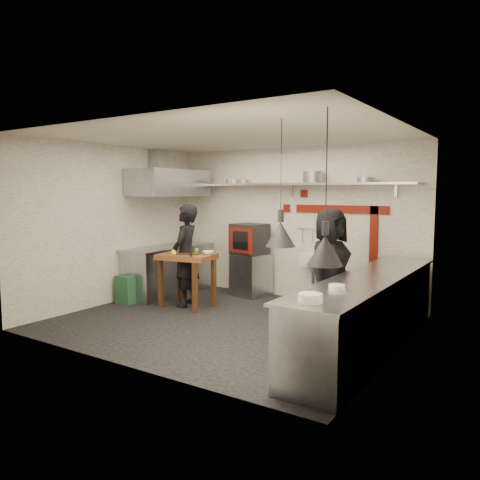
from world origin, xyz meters
The scene contains 47 objects.
floor centered at (0.00, 0.00, 0.00)m, with size 5.00×5.00×0.00m, color black.
ceiling centered at (0.00, 0.00, 2.80)m, with size 5.00×5.00×0.00m, color beige.
wall_back centered at (0.00, 2.10, 1.40)m, with size 5.00×0.04×2.80m, color silver.
wall_front centered at (0.00, -2.10, 1.40)m, with size 5.00×0.04×2.80m, color silver.
wall_left centered at (-2.50, 0.00, 1.40)m, with size 0.04×4.20×2.80m, color silver.
wall_right centered at (2.50, 0.00, 1.40)m, with size 0.04×4.20×2.80m, color silver.
red_band_horiz centered at (0.95, 2.08, 1.68)m, with size 1.70×0.02×0.14m, color #62120A.
red_band_vert centered at (1.55, 2.08, 1.20)m, with size 0.14×0.02×1.10m, color #62120A.
red_tile_a centered at (0.25, 2.08, 1.95)m, with size 0.14×0.02×0.14m, color #62120A.
red_tile_b centered at (-0.10, 2.08, 1.68)m, with size 0.14×0.02×0.14m, color #62120A.
back_shelf centered at (0.00, 1.92, 2.12)m, with size 4.60×0.34×0.04m, color gray.
shelf_bracket_left centered at (-1.90, 2.07, 2.02)m, with size 0.04×0.06×0.24m, color gray.
shelf_bracket_mid centered at (0.00, 2.07, 2.02)m, with size 0.04×0.06×0.24m, color gray.
shelf_bracket_right centered at (1.90, 2.07, 2.02)m, with size 0.04×0.06×0.24m, color gray.
pan_far_left centered at (-1.19, 1.92, 2.19)m, with size 0.28×0.28×0.09m, color gray.
pan_mid_left centered at (-0.97, 1.92, 2.18)m, with size 0.22×0.22×0.07m, color gray.
stock_pot centered at (0.49, 1.92, 2.24)m, with size 0.34×0.34×0.20m, color gray.
pan_right centered at (1.44, 1.92, 2.18)m, with size 0.27×0.27×0.08m, color gray.
oven_stand centered at (-0.71, 1.79, 0.40)m, with size 0.62×0.57×0.80m, color gray.
combi_oven centered at (-0.73, 1.77, 1.09)m, with size 0.58×0.54×0.58m, color black.
oven_door centered at (-0.71, 1.46, 1.09)m, with size 0.56×0.03×0.46m, color #62120A.
oven_glass centered at (-0.72, 1.45, 1.09)m, with size 0.40×0.02×0.34m, color black.
hand_sink centered at (0.55, 1.92, 0.78)m, with size 0.46×0.34×0.22m, color silver.
sink_tap centered at (0.55, 1.92, 0.96)m, with size 0.03×0.03×0.14m, color gray.
sink_drain centered at (0.55, 1.88, 0.34)m, with size 0.06×0.06×0.66m, color gray.
utensil_rail centered at (0.55, 2.06, 1.32)m, with size 0.02×0.02×0.90m, color gray.
counter_right centered at (2.15, 0.00, 0.45)m, with size 0.70×3.80×0.90m, color gray.
counter_right_top centered at (2.15, 0.00, 0.92)m, with size 0.76×3.90×0.03m, color gray.
plate_stack centered at (2.12, -1.66, 0.97)m, with size 0.23×0.23×0.09m, color silver.
small_bowl_right centered at (2.10, -0.94, 0.96)m, with size 0.18×0.18×0.05m, color silver.
counter_left centered at (-2.15, 1.05, 0.45)m, with size 0.70×1.90×0.90m, color gray.
counter_left_top centered at (-2.15, 1.05, 0.92)m, with size 0.76×2.00×0.03m, color gray.
extractor_hood centered at (-2.10, 1.05, 2.15)m, with size 0.78×1.60×0.50m, color gray.
hood_duct centered at (-2.35, 1.05, 2.55)m, with size 0.28×0.28×0.50m, color gray.
green_bin centered at (-2.23, 0.07, 0.25)m, with size 0.32×0.32×0.50m, color #1F4F30.
prep_table centered at (-1.17, 0.45, 0.46)m, with size 0.92×0.64×0.92m, color brown, non-canonical shape.
cutting_board centered at (-1.10, 0.45, 0.93)m, with size 0.35×0.24×0.03m, color #452812.
pepper_mill centered at (-0.90, 0.23, 1.02)m, with size 0.04×0.04×0.20m, color black.
lemon_a centered at (-1.34, 0.30, 0.96)m, with size 0.08×0.08×0.08m, color yellow.
lemon_b centered at (-1.25, 0.21, 0.96)m, with size 0.08×0.08×0.08m, color yellow.
veg_ball centered at (-1.07, 0.58, 0.97)m, with size 0.09×0.09×0.09m, color #448031.
steel_tray centered at (-1.37, 0.57, 0.94)m, with size 0.19×0.13×0.03m, color gray.
bowl centered at (-0.81, 0.59, 0.95)m, with size 0.20×0.20×0.06m, color silver.
heat_lamp_near centered at (1.44, -1.01, 2.08)m, with size 0.34×0.34×1.44m, color black, non-canonical shape.
heat_lamp_far centered at (2.15, -1.40, 2.03)m, with size 0.36×0.36×1.54m, color black, non-canonical shape.
chef_left centered at (-1.22, 0.48, 0.88)m, with size 0.64×0.42×1.77m, color black.
chef_right centered at (1.40, 0.55, 0.88)m, with size 0.86×0.56×1.75m, color black.
Camera 1 is at (3.97, -5.70, 1.99)m, focal length 35.00 mm.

